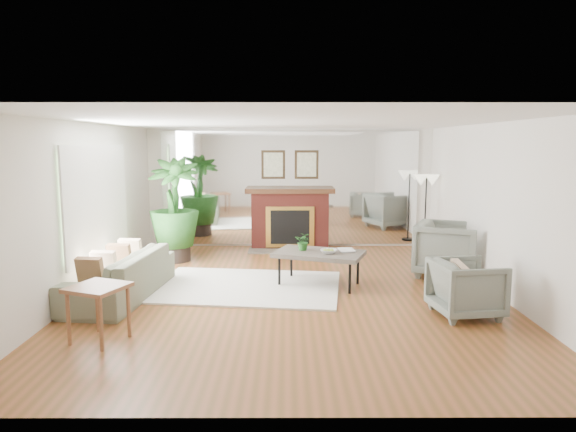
{
  "coord_description": "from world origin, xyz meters",
  "views": [
    {
      "loc": [
        -0.07,
        -7.37,
        2.2
      ],
      "look_at": [
        -0.05,
        0.6,
        1.06
      ],
      "focal_mm": 32.0,
      "sensor_mm": 36.0,
      "label": 1
    }
  ],
  "objects_px": {
    "fireplace": "(290,217)",
    "potted_ficus": "(174,206)",
    "coffee_table": "(319,255)",
    "side_table": "(98,294)",
    "floor_lamp": "(426,186)",
    "armchair_back": "(447,249)",
    "sofa": "(121,275)",
    "armchair_front": "(466,288)"
  },
  "relations": [
    {
      "from": "fireplace",
      "to": "potted_ficus",
      "type": "bearing_deg",
      "value": -151.47
    },
    {
      "from": "potted_ficus",
      "to": "coffee_table",
      "type": "bearing_deg",
      "value": -32.93
    },
    {
      "from": "side_table",
      "to": "floor_lamp",
      "type": "relative_size",
      "value": 0.46
    },
    {
      "from": "coffee_table",
      "to": "potted_ficus",
      "type": "height_order",
      "value": "potted_ficus"
    },
    {
      "from": "armchair_back",
      "to": "floor_lamp",
      "type": "xyz_separation_m",
      "value": [
        0.1,
        1.79,
        0.89
      ]
    },
    {
      "from": "sofa",
      "to": "side_table",
      "type": "bearing_deg",
      "value": 15.81
    },
    {
      "from": "coffee_table",
      "to": "side_table",
      "type": "distance_m",
      "value": 3.44
    },
    {
      "from": "armchair_back",
      "to": "potted_ficus",
      "type": "height_order",
      "value": "potted_ficus"
    },
    {
      "from": "side_table",
      "to": "potted_ficus",
      "type": "relative_size",
      "value": 0.38
    },
    {
      "from": "potted_ficus",
      "to": "floor_lamp",
      "type": "relative_size",
      "value": 1.22
    },
    {
      "from": "armchair_back",
      "to": "fireplace",
      "type": "bearing_deg",
      "value": 72.58
    },
    {
      "from": "sofa",
      "to": "potted_ficus",
      "type": "height_order",
      "value": "potted_ficus"
    },
    {
      "from": "coffee_table",
      "to": "sofa",
      "type": "height_order",
      "value": "sofa"
    },
    {
      "from": "armchair_back",
      "to": "side_table",
      "type": "bearing_deg",
      "value": 144.68
    },
    {
      "from": "sofa",
      "to": "side_table",
      "type": "height_order",
      "value": "sofa"
    },
    {
      "from": "fireplace",
      "to": "side_table",
      "type": "bearing_deg",
      "value": -112.93
    },
    {
      "from": "armchair_back",
      "to": "floor_lamp",
      "type": "bearing_deg",
      "value": 20.88
    },
    {
      "from": "coffee_table",
      "to": "sofa",
      "type": "relative_size",
      "value": 0.69
    },
    {
      "from": "side_table",
      "to": "floor_lamp",
      "type": "xyz_separation_m",
      "value": [
        4.87,
        4.61,
        0.81
      ]
    },
    {
      "from": "coffee_table",
      "to": "floor_lamp",
      "type": "relative_size",
      "value": 0.96
    },
    {
      "from": "fireplace",
      "to": "sofa",
      "type": "xyz_separation_m",
      "value": [
        -2.45,
        -3.47,
        -0.34
      ]
    },
    {
      "from": "armchair_front",
      "to": "side_table",
      "type": "distance_m",
      "value": 4.47
    },
    {
      "from": "sofa",
      "to": "potted_ficus",
      "type": "relative_size",
      "value": 1.14
    },
    {
      "from": "potted_ficus",
      "to": "floor_lamp",
      "type": "xyz_separation_m",
      "value": [
        4.86,
        0.67,
        0.32
      ]
    },
    {
      "from": "fireplace",
      "to": "coffee_table",
      "type": "height_order",
      "value": "fireplace"
    },
    {
      "from": "fireplace",
      "to": "coffee_table",
      "type": "bearing_deg",
      "value": -81.39
    },
    {
      "from": "armchair_front",
      "to": "potted_ficus",
      "type": "bearing_deg",
      "value": 46.63
    },
    {
      "from": "armchair_front",
      "to": "side_table",
      "type": "bearing_deg",
      "value": 92.66
    },
    {
      "from": "fireplace",
      "to": "side_table",
      "type": "xyz_separation_m",
      "value": [
        -2.17,
        -5.12,
        -0.12
      ]
    },
    {
      "from": "coffee_table",
      "to": "side_table",
      "type": "height_order",
      "value": "side_table"
    },
    {
      "from": "sofa",
      "to": "floor_lamp",
      "type": "bearing_deg",
      "value": 125.95
    },
    {
      "from": "fireplace",
      "to": "armchair_back",
      "type": "height_order",
      "value": "fireplace"
    },
    {
      "from": "potted_ficus",
      "to": "floor_lamp",
      "type": "bearing_deg",
      "value": 7.86
    },
    {
      "from": "sofa",
      "to": "floor_lamp",
      "type": "height_order",
      "value": "floor_lamp"
    },
    {
      "from": "armchair_back",
      "to": "potted_ficus",
      "type": "relative_size",
      "value": 0.52
    },
    {
      "from": "fireplace",
      "to": "side_table",
      "type": "relative_size",
      "value": 2.82
    },
    {
      "from": "armchair_front",
      "to": "floor_lamp",
      "type": "height_order",
      "value": "floor_lamp"
    },
    {
      "from": "coffee_table",
      "to": "sofa",
      "type": "distance_m",
      "value": 2.95
    },
    {
      "from": "armchair_back",
      "to": "armchair_front",
      "type": "distance_m",
      "value": 2.02
    },
    {
      "from": "potted_ficus",
      "to": "armchair_back",
      "type": "bearing_deg",
      "value": -13.26
    },
    {
      "from": "side_table",
      "to": "potted_ficus",
      "type": "xyz_separation_m",
      "value": [
        0.0,
        3.94,
        0.5
      ]
    },
    {
      "from": "fireplace",
      "to": "armchair_back",
      "type": "bearing_deg",
      "value": -41.49
    }
  ]
}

